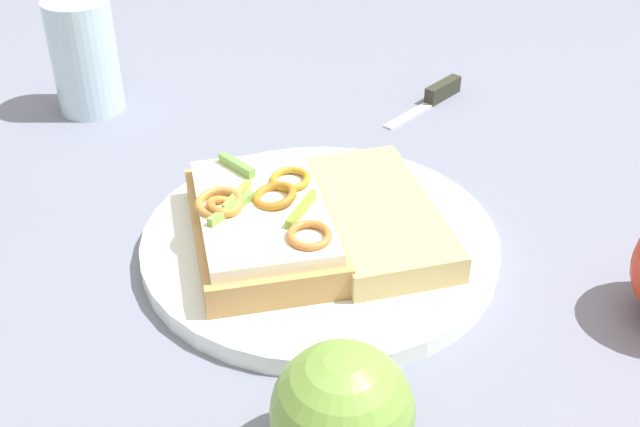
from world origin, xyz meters
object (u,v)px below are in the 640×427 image
object	(u,v)px
apple_3	(342,412)
knife	(435,95)
sandwich	(263,223)
drinking_glass	(84,56)
plate	(320,243)
bread_slice_side	(376,216)

from	to	relation	value
apple_3	knife	xyz separation A→B (m)	(-0.01, 0.47, -0.03)
sandwich	knife	world-z (taller)	sandwich
sandwich	drinking_glass	size ratio (longest dim) A/B	1.64
plate	apple_3	distance (m)	0.20
drinking_glass	knife	world-z (taller)	drinking_glass
bread_slice_side	plate	bearing A→B (deg)	87.56
bread_slice_side	apple_3	xyz separation A→B (m)	(0.02, -0.21, 0.01)
plate	drinking_glass	distance (m)	0.34
bread_slice_side	knife	size ratio (longest dim) A/B	1.50
bread_slice_side	drinking_glass	xyz separation A→B (m)	(-0.33, 0.16, 0.03)
bread_slice_side	drinking_glass	bearing A→B (deg)	34.60
sandwich	apple_3	size ratio (longest dim) A/B	2.34
sandwich	bread_slice_side	distance (m)	0.09
sandwich	apple_3	bearing A→B (deg)	-176.40
plate	drinking_glass	size ratio (longest dim) A/B	2.40
plate	knife	size ratio (longest dim) A/B	2.49
plate	knife	distance (m)	0.29
drinking_glass	knife	distance (m)	0.36
plate	bread_slice_side	bearing A→B (deg)	26.74
apple_3	plate	bearing A→B (deg)	107.70
knife	apple_3	bearing A→B (deg)	28.89
plate	knife	world-z (taller)	knife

